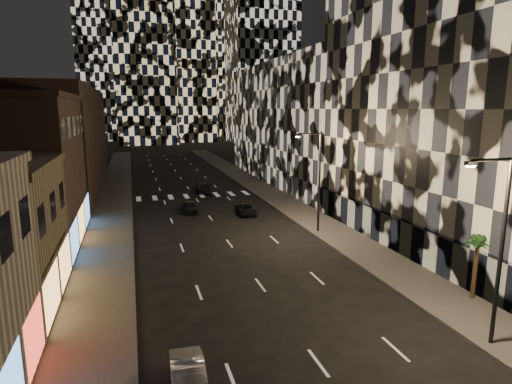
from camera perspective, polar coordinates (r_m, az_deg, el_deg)
sidewalk_left at (r=56.08m, az=-18.45°, el=-0.98°), size 4.00×120.00×0.15m
sidewalk_right at (r=58.71m, az=1.42°, el=0.12°), size 4.00×120.00×0.15m
curb_left at (r=56.02m, az=-16.30°, el=-0.86°), size 0.20×120.00×0.15m
curb_right at (r=58.12m, az=-0.55°, el=0.01°), size 0.20×120.00×0.15m
retail_brown at (r=39.89m, az=-29.83°, el=2.06°), size 10.00×15.00×12.00m
retail_filler_left at (r=65.72m, az=-24.68°, el=6.38°), size 10.00×40.00×14.00m
midrise_right at (r=40.30m, az=27.27°, el=9.53°), size 16.00×25.00×22.00m
midrise_base at (r=36.80m, az=17.16°, el=-4.78°), size 0.60×25.00×3.00m
midrise_filler_right at (r=67.80m, az=7.80°, el=9.09°), size 16.00×40.00×18.00m
streetlight_near at (r=22.59m, az=29.59°, el=-5.53°), size 2.55×0.25×9.00m
streetlight_far at (r=38.81m, az=8.14°, el=2.24°), size 2.55×0.25×9.00m
car_silver_parked at (r=18.81m, az=-8.99°, el=-23.40°), size 1.49×3.93×1.28m
car_dark_midlane at (r=47.54m, az=-8.81°, el=-1.96°), size 1.48×3.64×1.24m
car_dark_oncoming at (r=58.12m, az=-7.06°, el=0.55°), size 2.43×4.98×1.39m
car_dark_rightlane at (r=46.09m, az=-1.31°, el=-2.31°), size 2.26×4.24×1.13m
palm_tree at (r=28.20m, az=27.43°, el=-6.44°), size 1.99×1.94×3.89m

